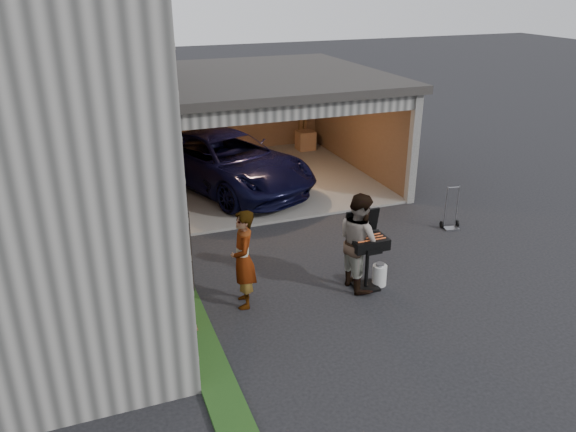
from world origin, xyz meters
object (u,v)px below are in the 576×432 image
at_px(minivan, 227,163).
at_px(plywood_panel, 184,296).
at_px(woman, 243,259).
at_px(propane_tank, 379,275).
at_px(bbq_grill, 367,245).
at_px(hand_truck, 451,220).
at_px(man, 359,241).

xyz_separation_m(minivan, plywood_panel, (-2.27, -5.75, -0.25)).
bearing_deg(woman, propane_tank, 96.25).
height_order(woman, propane_tank, woman).
xyz_separation_m(woman, bbq_grill, (2.20, -0.22, -0.01)).
xyz_separation_m(minivan, hand_truck, (3.98, -4.18, -0.53)).
distance_m(woman, bbq_grill, 2.21).
bearing_deg(bbq_grill, hand_truck, 28.41).
xyz_separation_m(man, propane_tank, (0.38, -0.12, -0.69)).
height_order(bbq_grill, hand_truck, bbq_grill).
relative_size(woman, bbq_grill, 1.20).
xyz_separation_m(woman, man, (2.10, -0.11, 0.03)).
xyz_separation_m(plywood_panel, hand_truck, (6.25, 1.57, -0.28)).
bearing_deg(minivan, hand_truck, -68.77).
bearing_deg(hand_truck, plywood_panel, -155.19).
xyz_separation_m(bbq_grill, hand_truck, (3.01, 1.63, -0.67)).
bearing_deg(plywood_panel, bbq_grill, -1.13).
relative_size(woman, plywood_panel, 1.81).
height_order(man, plywood_panel, man).
distance_m(bbq_grill, propane_tank, 0.71).
bearing_deg(hand_truck, man, -143.14).
distance_m(plywood_panel, hand_truck, 6.45).
xyz_separation_m(bbq_grill, propane_tank, (0.28, -0.02, -0.66)).
relative_size(minivan, propane_tank, 13.17).
bearing_deg(man, minivan, 6.71).
distance_m(woman, man, 2.10).
distance_m(man, propane_tank, 0.80).
xyz_separation_m(man, hand_truck, (3.11, 1.52, -0.70)).
bearing_deg(man, hand_truck, -65.87).
relative_size(minivan, woman, 3.00).
height_order(plywood_panel, hand_truck, hand_truck).
xyz_separation_m(man, plywood_panel, (-3.14, -0.04, -0.42)).
bearing_deg(propane_tank, hand_truck, 31.08).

